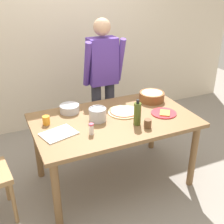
% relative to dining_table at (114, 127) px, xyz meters
% --- Properties ---
extents(ground, '(8.00, 8.00, 0.00)m').
position_rel_dining_table_xyz_m(ground, '(0.00, 0.00, -0.67)').
color(ground, gray).
extents(wall_back, '(5.60, 0.10, 2.60)m').
position_rel_dining_table_xyz_m(wall_back, '(0.00, 1.60, 0.63)').
color(wall_back, beige).
rests_on(wall_back, ground).
extents(dining_table, '(1.60, 0.96, 0.76)m').
position_rel_dining_table_xyz_m(dining_table, '(0.00, 0.00, 0.00)').
color(dining_table, brown).
rests_on(dining_table, ground).
extents(person_cook, '(0.49, 0.25, 1.62)m').
position_rel_dining_table_xyz_m(person_cook, '(0.20, 0.76, 0.27)').
color(person_cook, '#2D2D38').
rests_on(person_cook, ground).
extents(pizza_raw_on_board, '(0.33, 0.33, 0.02)m').
position_rel_dining_table_xyz_m(pizza_raw_on_board, '(0.15, 0.08, 0.10)').
color(pizza_raw_on_board, beige).
rests_on(pizza_raw_on_board, dining_table).
extents(plate_with_slice, '(0.26, 0.26, 0.02)m').
position_rel_dining_table_xyz_m(plate_with_slice, '(0.51, -0.11, 0.10)').
color(plate_with_slice, red).
rests_on(plate_with_slice, dining_table).
extents(popcorn_bowl, '(0.28, 0.28, 0.11)m').
position_rel_dining_table_xyz_m(popcorn_bowl, '(0.57, 0.23, 0.15)').
color(popcorn_bowl, brown).
rests_on(popcorn_bowl, dining_table).
extents(mixing_bowl_steel, '(0.20, 0.20, 0.08)m').
position_rel_dining_table_xyz_m(mixing_bowl_steel, '(-0.36, 0.32, 0.13)').
color(mixing_bowl_steel, '#B7B7BC').
rests_on(mixing_bowl_steel, dining_table).
extents(olive_oil_bottle, '(0.07, 0.07, 0.26)m').
position_rel_dining_table_xyz_m(olive_oil_bottle, '(0.15, -0.20, 0.20)').
color(olive_oil_bottle, '#47561E').
rests_on(olive_oil_bottle, dining_table).
extents(steel_pot, '(0.17, 0.17, 0.13)m').
position_rel_dining_table_xyz_m(steel_pot, '(-0.16, 0.03, 0.16)').
color(steel_pot, '#B7B7BC').
rests_on(steel_pot, dining_table).
extents(cup_orange, '(0.07, 0.07, 0.08)m').
position_rel_dining_table_xyz_m(cup_orange, '(-0.64, 0.16, 0.13)').
color(cup_orange, orange).
rests_on(cup_orange, dining_table).
extents(cup_small_brown, '(0.07, 0.07, 0.08)m').
position_rel_dining_table_xyz_m(cup_small_brown, '(0.21, -0.30, 0.13)').
color(cup_small_brown, brown).
rests_on(cup_small_brown, dining_table).
extents(salt_shaker, '(0.04, 0.04, 0.11)m').
position_rel_dining_table_xyz_m(salt_shaker, '(-0.31, -0.20, 0.14)').
color(salt_shaker, white).
rests_on(salt_shaker, dining_table).
extents(cutting_board_white, '(0.35, 0.29, 0.01)m').
position_rel_dining_table_xyz_m(cutting_board_white, '(-0.58, -0.08, 0.10)').
color(cutting_board_white, white).
rests_on(cutting_board_white, dining_table).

